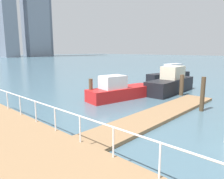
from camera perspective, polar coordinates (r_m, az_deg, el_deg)
ground_plane at (r=18.73m, az=-20.73°, el=-2.22°), size 300.00×300.00×0.00m
floating_dock at (r=13.19m, az=12.28°, el=-6.58°), size 12.85×2.00×0.18m
boardwalk_railing at (r=6.58m, az=6.10°, el=-13.54°), size 0.06×22.64×1.08m
dock_piling_0 at (r=24.84m, az=14.57°, el=3.32°), size 0.24×0.24×1.87m
dock_piling_1 at (r=20.50m, az=14.24°, el=2.44°), size 0.28×0.28×2.28m
dock_piling_2 at (r=14.86m, az=23.10°, el=-1.16°), size 0.27×0.27×2.24m
dock_piling_3 at (r=16.34m, az=-5.70°, el=-0.20°), size 0.30×0.30×1.77m
dock_piling_4 at (r=19.46m, az=18.16°, el=1.12°), size 0.36×0.36×1.81m
moored_boat_1 at (r=17.18m, az=2.12°, el=-0.32°), size 6.15×2.81×1.96m
moored_boat_3 at (r=28.80m, az=15.27°, el=3.90°), size 7.24×2.61×2.14m
moored_boat_4 at (r=20.60m, az=15.50°, el=1.70°), size 6.56×2.13×2.43m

